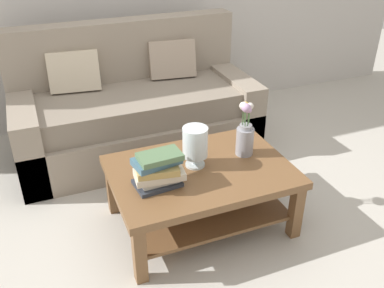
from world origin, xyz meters
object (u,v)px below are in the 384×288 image
(couch, at_px, (135,110))
(coffee_table, at_px, (201,183))
(book_stack_main, at_px, (158,170))
(glass_hurricane_vase, at_px, (195,143))
(flower_pitcher, at_px, (245,134))

(couch, height_order, coffee_table, couch)
(book_stack_main, height_order, glass_hurricane_vase, glass_hurricane_vase)
(coffee_table, xyz_separation_m, glass_hurricane_vase, (-0.02, 0.05, 0.28))
(coffee_table, distance_m, glass_hurricane_vase, 0.28)
(couch, xyz_separation_m, book_stack_main, (-0.18, -1.23, 0.17))
(glass_hurricane_vase, bearing_deg, book_stack_main, -157.51)
(coffee_table, xyz_separation_m, flower_pitcher, (0.34, 0.06, 0.26))
(couch, height_order, flower_pitcher, couch)
(coffee_table, bearing_deg, glass_hurricane_vase, 111.86)
(coffee_table, bearing_deg, flower_pitcher, 10.32)
(glass_hurricane_vase, relative_size, flower_pitcher, 0.71)
(glass_hurricane_vase, bearing_deg, coffee_table, -68.14)
(book_stack_main, bearing_deg, coffee_table, 12.73)
(flower_pitcher, bearing_deg, book_stack_main, -168.54)
(book_stack_main, bearing_deg, flower_pitcher, 11.46)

